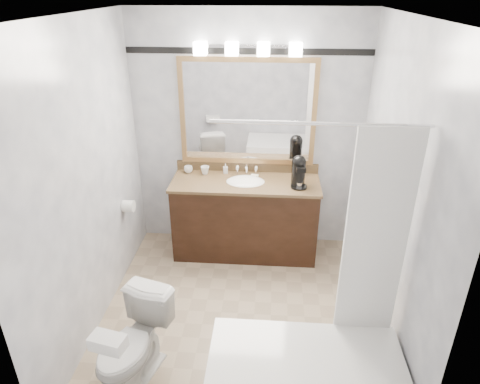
# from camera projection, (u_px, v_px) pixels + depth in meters

# --- Properties ---
(room) EXTENTS (2.42, 2.62, 2.52)m
(room) POSITION_uv_depth(u_px,v_px,m) (237.00, 189.00, 3.32)
(room) COLOR tan
(room) RESTS_ON ground
(vanity) EXTENTS (1.53, 0.58, 0.97)m
(vanity) POSITION_uv_depth(u_px,v_px,m) (245.00, 216.00, 4.59)
(vanity) COLOR black
(vanity) RESTS_ON ground
(mirror) EXTENTS (1.40, 0.04, 1.10)m
(mirror) POSITION_uv_depth(u_px,v_px,m) (248.00, 113.00, 4.36)
(mirror) COLOR #AF834F
(mirror) RESTS_ON room
(vanity_light_bar) EXTENTS (1.02, 0.14, 0.12)m
(vanity_light_bar) POSITION_uv_depth(u_px,v_px,m) (248.00, 48.00, 4.03)
(vanity_light_bar) COLOR silver
(vanity_light_bar) RESTS_ON room
(accent_stripe) EXTENTS (2.40, 0.01, 0.06)m
(accent_stripe) POSITION_uv_depth(u_px,v_px,m) (248.00, 51.00, 4.10)
(accent_stripe) COLOR black
(accent_stripe) RESTS_ON room
(bathtub) EXTENTS (1.30, 0.75, 1.96)m
(bathtub) POSITION_uv_depth(u_px,v_px,m) (308.00, 377.00, 2.90)
(bathtub) COLOR white
(bathtub) RESTS_ON ground
(tp_roll) EXTENTS (0.11, 0.12, 0.12)m
(tp_roll) POSITION_uv_depth(u_px,v_px,m) (128.00, 206.00, 4.23)
(tp_roll) COLOR white
(tp_roll) RESTS_ON room
(toilet) EXTENTS (0.56, 0.75, 0.68)m
(toilet) POSITION_uv_depth(u_px,v_px,m) (132.00, 345.00, 3.08)
(toilet) COLOR white
(toilet) RESTS_ON ground
(tissue_box) EXTENTS (0.24, 0.16, 0.09)m
(tissue_box) POSITION_uv_depth(u_px,v_px,m) (108.00, 342.00, 2.60)
(tissue_box) COLOR white
(tissue_box) RESTS_ON toilet
(coffee_maker) EXTENTS (0.17, 0.21, 0.32)m
(coffee_maker) POSITION_uv_depth(u_px,v_px,m) (299.00, 170.00, 4.24)
(coffee_maker) COLOR black
(coffee_maker) RESTS_ON vanity
(cup_left) EXTENTS (0.10, 0.10, 0.07)m
(cup_left) POSITION_uv_depth(u_px,v_px,m) (188.00, 169.00, 4.60)
(cup_left) COLOR white
(cup_left) RESTS_ON vanity
(cup_right) EXTENTS (0.12, 0.12, 0.08)m
(cup_right) POSITION_uv_depth(u_px,v_px,m) (205.00, 170.00, 4.56)
(cup_right) COLOR white
(cup_right) RESTS_ON vanity
(soap_bottle_a) EXTENTS (0.05, 0.06, 0.10)m
(soap_bottle_a) POSITION_uv_depth(u_px,v_px,m) (225.00, 168.00, 4.58)
(soap_bottle_a) COLOR white
(soap_bottle_a) RESTS_ON vanity
(soap_bar) EXTENTS (0.08, 0.06, 0.02)m
(soap_bar) POSITION_uv_depth(u_px,v_px,m) (254.00, 176.00, 4.50)
(soap_bar) COLOR beige
(soap_bar) RESTS_ON vanity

